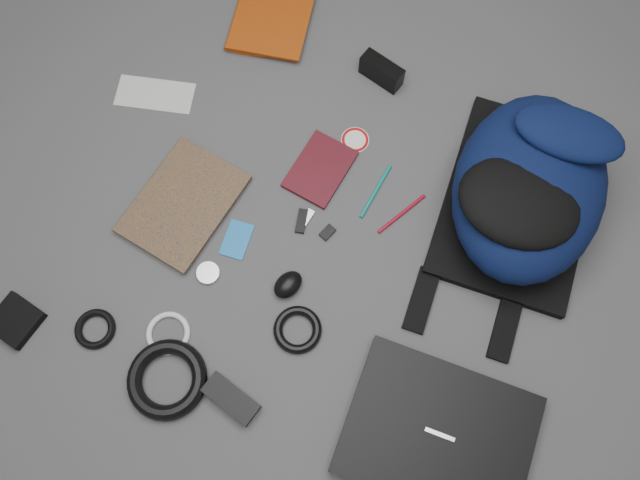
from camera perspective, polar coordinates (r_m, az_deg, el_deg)
The scene contains 24 objects.
ground at distance 1.44m, azimuth -0.00°, elevation -0.25°, with size 4.00×4.00×0.00m, color #4F4F51.
backpack at distance 1.45m, azimuth 18.59°, elevation 4.64°, with size 0.35×0.51×0.21m, color black, non-canonical shape.
laptop at distance 1.37m, azimuth 10.75°, elevation -17.07°, with size 0.38×0.29×0.04m, color black.
textbook_red at distance 1.75m, azimuth -7.66°, elevation 20.34°, with size 0.20×0.26×0.03m, color #943208.
comic_book at distance 1.54m, azimuth -15.43°, elevation 5.03°, with size 0.20×0.28×0.02m, color #AE770C.
envelope at distance 1.65m, azimuth -14.85°, elevation 12.74°, with size 0.19×0.09×0.00m, color silver.
dvd_case at distance 1.50m, azimuth 0.01°, elevation 6.49°, with size 0.12×0.17×0.01m, color #3E0C12.
compact_camera at distance 1.61m, azimuth 5.65°, elevation 15.10°, with size 0.11×0.04×0.06m, color black.
sticker_disc at distance 1.54m, azimuth 3.23°, elevation 9.12°, with size 0.07×0.07×0.00m, color white.
pen_teal at distance 1.49m, azimuth 5.12°, elevation 4.47°, with size 0.01×0.01×0.15m, color #0E8379.
pen_red at distance 1.47m, azimuth 7.48°, elevation 2.40°, with size 0.01×0.01×0.14m, color maroon.
id_badge at distance 1.45m, azimuth -7.62°, elevation 0.04°, with size 0.06×0.09×0.00m, color blue.
usb_black at distance 1.45m, azimuth -1.70°, elevation 1.74°, with size 0.02×0.06×0.01m, color black.
usb_silver at distance 1.46m, azimuth -1.16°, elevation 2.07°, with size 0.02×0.04×0.01m, color #A9A9AB.
key_fob at distance 1.44m, azimuth 0.69°, elevation 0.70°, with size 0.02×0.04×0.01m, color black.
mouse at distance 1.40m, azimuth -2.95°, elevation -4.10°, with size 0.05×0.07×0.04m, color black.
headphone_left at distance 1.47m, azimuth -10.72°, elevation 0.58°, with size 0.04×0.04×0.01m, color #B6B6B8.
headphone_right at distance 1.44m, azimuth -10.19°, elevation -3.00°, with size 0.05×0.05×0.01m, color silver.
cable_coil at distance 1.38m, azimuth -2.06°, elevation -8.19°, with size 0.11×0.11×0.02m, color black.
power_brick at distance 1.37m, azimuth -8.13°, elevation -14.16°, with size 0.12×0.05×0.03m, color black.
power_cord_coil at distance 1.40m, azimuth -13.81°, elevation -12.27°, with size 0.17×0.17×0.03m, color black.
pouch at distance 1.54m, azimuth -26.08°, elevation -6.63°, with size 0.09×0.09×0.02m, color black.
earbud_coil at distance 1.47m, azimuth -19.87°, elevation -7.65°, with size 0.09×0.09×0.02m, color black.
white_cable_coil at distance 1.42m, azimuth -13.71°, elevation -8.28°, with size 0.10×0.10×0.01m, color white.
Camera 1 is at (0.21, -0.39, 1.37)m, focal length 35.00 mm.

